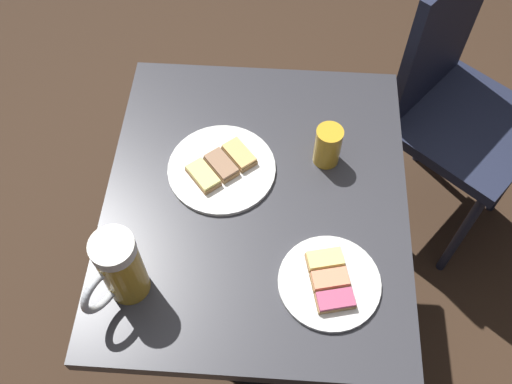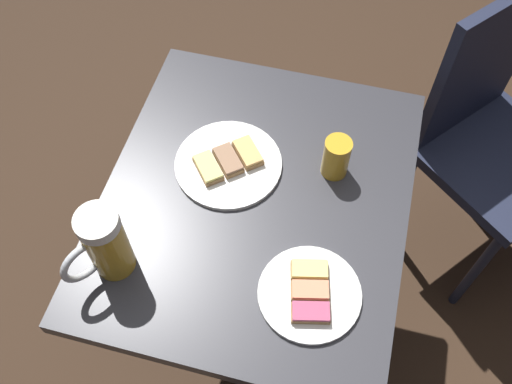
# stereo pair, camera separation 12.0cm
# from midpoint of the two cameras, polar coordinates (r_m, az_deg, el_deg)

# --- Properties ---
(ground_plane) EXTENTS (6.00, 6.00, 0.00)m
(ground_plane) POSITION_cam_midpoint_polar(r_m,az_deg,el_deg) (1.88, -1.87, -12.41)
(ground_plane) COLOR #382619
(cafe_table) EXTENTS (0.65, 0.76, 0.73)m
(cafe_table) POSITION_cam_midpoint_polar(r_m,az_deg,el_deg) (1.37, -2.52, -4.45)
(cafe_table) COLOR black
(cafe_table) RESTS_ON ground_plane
(plate_near) EXTENTS (0.24, 0.24, 0.03)m
(plate_near) POSITION_cam_midpoint_polar(r_m,az_deg,el_deg) (1.26, -6.21, 2.21)
(plate_near) COLOR white
(plate_near) RESTS_ON cafe_table
(plate_far) EXTENTS (0.20, 0.20, 0.03)m
(plate_far) POSITION_cam_midpoint_polar(r_m,az_deg,el_deg) (1.12, 4.33, -9.22)
(plate_far) COLOR white
(plate_far) RESTS_ON cafe_table
(beer_mug) EXTENTS (0.10, 0.13, 0.18)m
(beer_mug) POSITION_cam_midpoint_polar(r_m,az_deg,el_deg) (1.09, -16.70, -7.70)
(beer_mug) COLOR gold
(beer_mug) RESTS_ON cafe_table
(beer_glass_small) EXTENTS (0.06, 0.06, 0.10)m
(beer_glass_small) POSITION_cam_midpoint_polar(r_m,az_deg,el_deg) (1.24, 4.47, 4.44)
(beer_glass_small) COLOR gold
(beer_glass_small) RESTS_ON cafe_table
(cafe_chair) EXTENTS (0.53, 0.53, 0.92)m
(cafe_chair) POSITION_cam_midpoint_polar(r_m,az_deg,el_deg) (1.72, 17.48, 8.64)
(cafe_chair) COLOR #1E2338
(cafe_chair) RESTS_ON ground_plane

